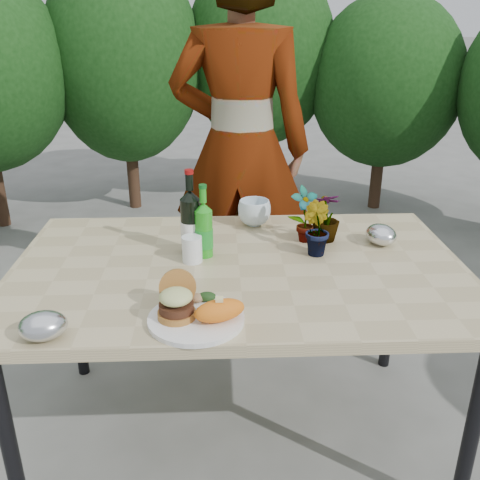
{
  "coord_description": "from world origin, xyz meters",
  "views": [
    {
      "loc": [
        -0.07,
        -1.7,
        1.57
      ],
      "look_at": [
        0.0,
        -0.08,
        0.88
      ],
      "focal_mm": 40.0,
      "sensor_mm": 36.0,
      "label": 1
    }
  ],
  "objects_px": {
    "dinner_plate": "(196,319)",
    "person": "(240,149)",
    "wine_bottle": "(191,223)",
    "patio_table": "(239,279)"
  },
  "relations": [
    {
      "from": "patio_table",
      "to": "person",
      "type": "relative_size",
      "value": 0.84
    },
    {
      "from": "wine_bottle",
      "to": "person",
      "type": "relative_size",
      "value": 0.17
    },
    {
      "from": "wine_bottle",
      "to": "person",
      "type": "bearing_deg",
      "value": 70.02
    },
    {
      "from": "dinner_plate",
      "to": "wine_bottle",
      "type": "xyz_separation_m",
      "value": [
        -0.03,
        0.48,
        0.11
      ]
    },
    {
      "from": "wine_bottle",
      "to": "person",
      "type": "height_order",
      "value": "person"
    },
    {
      "from": "patio_table",
      "to": "dinner_plate",
      "type": "height_order",
      "value": "dinner_plate"
    },
    {
      "from": "person",
      "to": "wine_bottle",
      "type": "bearing_deg",
      "value": 83.55
    },
    {
      "from": "dinner_plate",
      "to": "person",
      "type": "bearing_deg",
      "value": 81.78
    },
    {
      "from": "dinner_plate",
      "to": "person",
      "type": "relative_size",
      "value": 0.15
    },
    {
      "from": "dinner_plate",
      "to": "wine_bottle",
      "type": "distance_m",
      "value": 0.5
    }
  ]
}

